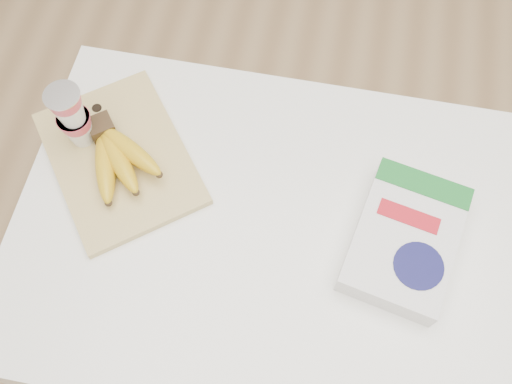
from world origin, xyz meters
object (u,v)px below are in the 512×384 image
(bananas, at_px, (117,156))
(cereal_box, at_px, (405,239))
(table, at_px, (281,289))
(cutting_board, at_px, (120,158))
(yogurt_stack, at_px, (72,116))

(bananas, bearing_deg, cereal_box, -6.12)
(table, xyz_separation_m, cereal_box, (0.21, 0.02, 0.42))
(bananas, bearing_deg, cutting_board, 110.89)
(table, distance_m, bananas, 0.56)
(cutting_board, height_order, cereal_box, cereal_box)
(bananas, bearing_deg, yogurt_stack, 155.92)
(table, relative_size, yogurt_stack, 6.77)
(table, bearing_deg, bananas, 167.79)
(yogurt_stack, bearing_deg, bananas, -24.08)
(bananas, xyz_separation_m, yogurt_stack, (-0.08, 0.04, 0.06))
(yogurt_stack, distance_m, cereal_box, 0.65)
(cutting_board, xyz_separation_m, cereal_box, (0.56, -0.07, 0.02))
(table, xyz_separation_m, yogurt_stack, (-0.43, 0.11, 0.49))
(cutting_board, bearing_deg, table, -51.73)
(yogurt_stack, xyz_separation_m, cereal_box, (0.64, -0.10, -0.07))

